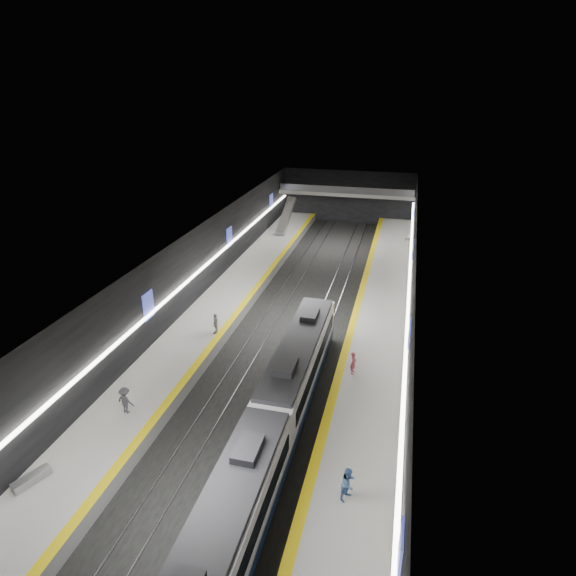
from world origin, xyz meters
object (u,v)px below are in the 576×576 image
(bench_left_far, at_px, (273,232))
(passenger_left_a, at_px, (216,323))
(passenger_right_a, at_px, (353,363))
(passenger_left_b, at_px, (125,401))
(bench_right_far, at_px, (408,237))
(passenger_right_b, at_px, (349,484))
(bench_left_near, at_px, (32,479))
(escalator, at_px, (286,216))
(train, at_px, (270,431))

(bench_left_far, bearing_deg, passenger_left_a, -98.59)
(passenger_right_a, xyz_separation_m, passenger_left_b, (-13.58, -8.01, 0.05))
(bench_left_far, height_order, bench_right_far, bench_right_far)
(passenger_right_b, height_order, passenger_left_b, passenger_right_b)
(bench_left_near, height_order, passenger_left_a, passenger_left_a)
(passenger_left_a, distance_m, passenger_left_b, 11.36)
(escalator, bearing_deg, passenger_left_b, -89.76)
(bench_left_near, bearing_deg, passenger_right_b, 33.80)
(bench_left_far, bearing_deg, bench_left_near, -105.06)
(passenger_left_b, bearing_deg, escalator, -79.45)
(passenger_right_a, bearing_deg, escalator, 27.92)
(passenger_right_b, bearing_deg, bench_left_far, 48.12)
(bench_left_near, distance_m, bench_right_far, 51.65)
(train, xyz_separation_m, bench_left_near, (-11.57, -5.68, -0.95))
(bench_left_near, relative_size, passenger_left_b, 1.08)
(bench_left_far, bearing_deg, escalator, 53.13)
(bench_left_far, xyz_separation_m, bench_right_far, (18.12, 2.22, 0.01))
(train, xyz_separation_m, passenger_left_a, (-8.19, 12.04, -0.29))
(train, relative_size, passenger_right_a, 17.27)
(bench_left_near, bearing_deg, escalator, 111.39)
(bench_right_far, bearing_deg, passenger_right_b, -84.38)
(bench_left_far, relative_size, passenger_left_a, 0.93)
(escalator, height_order, bench_left_near, escalator)
(bench_left_far, xyz_separation_m, passenger_right_a, (14.87, -31.48, 0.66))
(train, height_order, bench_left_far, train)
(passenger_left_a, bearing_deg, bench_left_near, -16.78)
(passenger_right_a, distance_m, passenger_right_b, 11.48)
(bench_left_near, bearing_deg, train, 49.39)
(passenger_right_b, distance_m, passenger_left_b, 15.12)
(passenger_left_a, bearing_deg, bench_left_far, 179.92)
(passenger_right_a, xyz_separation_m, passenger_left_a, (-11.95, 3.23, 0.04))
(passenger_right_b, xyz_separation_m, passenger_left_a, (-13.10, 14.64, -0.05))
(bench_right_far, bearing_deg, escalator, -173.39)
(train, height_order, bench_left_near, train)
(escalator, relative_size, passenger_left_a, 4.40)
(bench_left_near, distance_m, passenger_left_b, 6.74)
(train, xyz_separation_m, passenger_left_b, (-9.82, 0.80, -0.27))
(passenger_left_a, height_order, passenger_left_b, passenger_left_b)
(bench_left_near, relative_size, passenger_left_a, 1.09)
(escalator, bearing_deg, bench_right_far, -1.67)
(bench_right_far, distance_m, passenger_left_a, 34.06)
(escalator, xyz_separation_m, passenger_right_a, (13.76, -34.20, -1.03))
(bench_left_near, xyz_separation_m, bench_right_far, (18.57, 48.19, -0.03))
(train, relative_size, escalator, 3.76)
(passenger_left_a, xyz_separation_m, passenger_left_b, (-1.63, -11.24, 0.01))
(bench_right_far, distance_m, passenger_left_b, 44.98)
(bench_left_near, height_order, bench_right_far, bench_left_near)
(passenger_right_b, bearing_deg, bench_right_far, 24.98)
(passenger_right_a, bearing_deg, bench_left_near, 139.42)
(escalator, xyz_separation_m, bench_left_far, (-1.12, -2.72, -1.69))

